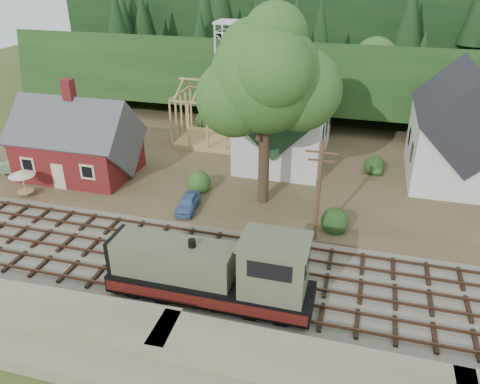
% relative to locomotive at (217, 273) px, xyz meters
% --- Properties ---
extents(ground, '(140.00, 140.00, 0.00)m').
position_rel_locomotive_xyz_m(ground, '(-2.09, 3.00, -2.17)').
color(ground, '#384C1E').
rests_on(ground, ground).
extents(embankment, '(64.00, 5.00, 1.60)m').
position_rel_locomotive_xyz_m(embankment, '(-2.09, -5.50, -2.17)').
color(embankment, '#7F7259').
rests_on(embankment, ground).
extents(railroad_bed, '(64.00, 11.00, 0.16)m').
position_rel_locomotive_xyz_m(railroad_bed, '(-2.09, 3.00, -2.09)').
color(railroad_bed, '#726B5B').
rests_on(railroad_bed, ground).
extents(village_flat, '(64.00, 26.00, 0.30)m').
position_rel_locomotive_xyz_m(village_flat, '(-2.09, 21.00, -2.02)').
color(village_flat, brown).
rests_on(village_flat, ground).
extents(hillside, '(70.00, 28.96, 12.74)m').
position_rel_locomotive_xyz_m(hillside, '(-2.09, 45.00, -2.17)').
color(hillside, '#1E3F19').
rests_on(hillside, ground).
extents(ridge, '(80.00, 20.00, 12.00)m').
position_rel_locomotive_xyz_m(ridge, '(-2.09, 61.00, -2.17)').
color(ridge, black).
rests_on(ridge, ground).
extents(depot, '(10.80, 7.41, 9.00)m').
position_rel_locomotive_xyz_m(depot, '(-18.09, 14.00, 1.04)').
color(depot, '#5D1517').
rests_on(depot, village_flat).
extents(church, '(8.40, 15.17, 13.00)m').
position_rel_locomotive_xyz_m(church, '(-0.09, 22.68, 3.01)').
color(church, silver).
rests_on(church, village_flat).
extents(farmhouse, '(8.40, 10.80, 10.60)m').
position_rel_locomotive_xyz_m(farmhouse, '(15.91, 22.00, 2.69)').
color(farmhouse, silver).
rests_on(farmhouse, village_flat).
extents(timber_frame, '(8.20, 6.20, 6.99)m').
position_rel_locomotive_xyz_m(timber_frame, '(-8.09, 25.00, 1.09)').
color(timber_frame, tan).
rests_on(timber_frame, village_flat).
extents(lattice_tower, '(3.20, 3.20, 12.12)m').
position_rel_locomotive_xyz_m(lattice_tower, '(-8.09, 31.00, 7.86)').
color(lattice_tower, silver).
rests_on(lattice_tower, village_flat).
extents(big_tree, '(10.90, 8.40, 14.70)m').
position_rel_locomotive_xyz_m(big_tree, '(0.07, 13.08, 8.04)').
color(big_tree, '#38281E').
rests_on(big_tree, village_flat).
extents(telegraph_pole_near, '(2.20, 0.28, 8.00)m').
position_rel_locomotive_xyz_m(telegraph_pole_near, '(4.91, 8.20, 2.07)').
color(telegraph_pole_near, '#4C331E').
rests_on(telegraph_pole_near, ground).
extents(locomotive, '(12.35, 3.09, 4.93)m').
position_rel_locomotive_xyz_m(locomotive, '(0.00, 0.00, 0.00)').
color(locomotive, black).
rests_on(locomotive, railroad_bed).
extents(car_blue, '(1.86, 3.83, 1.26)m').
position_rel_locomotive_xyz_m(car_blue, '(-5.70, 9.85, -1.24)').
color(car_blue, '#5179AF').
rests_on(car_blue, village_flat).
extents(car_green, '(3.75, 1.90, 1.18)m').
position_rel_locomotive_xyz_m(car_green, '(-24.10, 12.29, -1.28)').
color(car_green, '#6B9567').
rests_on(car_green, village_flat).
extents(patio_set, '(2.19, 2.19, 2.44)m').
position_rel_locomotive_xyz_m(patio_set, '(-20.18, 8.50, 0.20)').
color(patio_set, silver).
rests_on(patio_set, village_flat).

